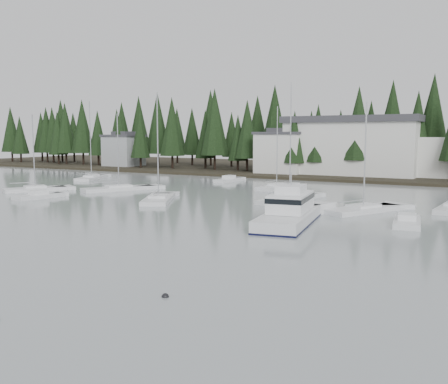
% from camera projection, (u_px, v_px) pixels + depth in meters
% --- Properties ---
extents(far_shore_land, '(240.00, 54.00, 1.00)m').
position_uv_depth(far_shore_land, '(394.00, 173.00, 104.80)').
color(far_shore_land, black).
rests_on(far_shore_land, ground).
extents(conifer_treeline, '(200.00, 22.00, 20.00)m').
position_uv_depth(conifer_treeline, '(383.00, 176.00, 95.30)').
color(conifer_treeline, black).
rests_on(conifer_treeline, ground).
extents(house_west, '(9.54, 7.42, 8.75)m').
position_uv_depth(house_west, '(282.00, 152.00, 97.60)').
color(house_west, silver).
rests_on(house_west, ground).
extents(house_far_west, '(8.48, 7.42, 8.25)m').
position_uv_depth(house_far_west, '(124.00, 150.00, 120.04)').
color(house_far_west, '#999EA0').
rests_on(house_far_west, ground).
extents(harbor_inn, '(29.50, 11.50, 10.90)m').
position_uv_depth(harbor_inn, '(363.00, 146.00, 92.95)').
color(harbor_inn, silver).
rests_on(harbor_inn, ground).
extents(cabin_cruiser_center, '(5.84, 12.74, 5.27)m').
position_uv_depth(cabin_cruiser_center, '(290.00, 215.00, 44.60)').
color(cabin_cruiser_center, silver).
rests_on(cabin_cruiser_center, ground).
extents(sailboat_1, '(2.82, 9.20, 12.57)m').
position_uv_depth(sailboat_1, '(277.00, 188.00, 73.76)').
color(sailboat_1, silver).
rests_on(sailboat_1, ground).
extents(sailboat_2, '(6.89, 9.68, 11.77)m').
position_uv_depth(sailboat_2, '(363.00, 211.00, 51.37)').
color(sailboat_2, silver).
rests_on(sailboat_2, ground).
extents(sailboat_4, '(4.45, 11.00, 14.54)m').
position_uv_depth(sailboat_4, '(290.00, 200.00, 59.83)').
color(sailboat_4, silver).
rests_on(sailboat_4, ground).
extents(sailboat_5, '(7.04, 9.55, 13.30)m').
position_uv_depth(sailboat_5, '(159.00, 201.00, 59.67)').
color(sailboat_5, silver).
rests_on(sailboat_5, ground).
extents(sailboat_6, '(6.14, 9.57, 14.42)m').
position_uv_depth(sailboat_6, '(92.00, 179.00, 89.35)').
color(sailboat_6, silver).
rests_on(sailboat_6, ground).
extents(sailboat_10, '(6.58, 8.67, 11.32)m').
position_uv_depth(sailboat_10, '(35.00, 191.00, 70.53)').
color(sailboat_10, silver).
rests_on(sailboat_10, ground).
extents(sailboat_11, '(7.43, 10.47, 11.45)m').
position_uv_depth(sailboat_11, '(119.00, 190.00, 71.34)').
color(sailboat_11, silver).
rests_on(sailboat_11, ground).
extents(runabout_0, '(3.06, 6.39, 1.42)m').
position_uv_depth(runabout_0, '(39.00, 197.00, 62.37)').
color(runabout_0, silver).
rests_on(runabout_0, ground).
extents(runabout_1, '(2.98, 5.62, 1.42)m').
position_uv_depth(runabout_1, '(407.00, 224.00, 43.64)').
color(runabout_1, silver).
rests_on(runabout_1, ground).
extents(runabout_3, '(2.47, 6.77, 1.42)m').
position_uv_depth(runabout_3, '(229.00, 181.00, 85.35)').
color(runabout_3, silver).
rests_on(runabout_3, ground).
extents(mooring_buoy_dark, '(0.38, 0.38, 0.38)m').
position_uv_depth(mooring_buoy_dark, '(165.00, 297.00, 24.33)').
color(mooring_buoy_dark, black).
rests_on(mooring_buoy_dark, ground).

